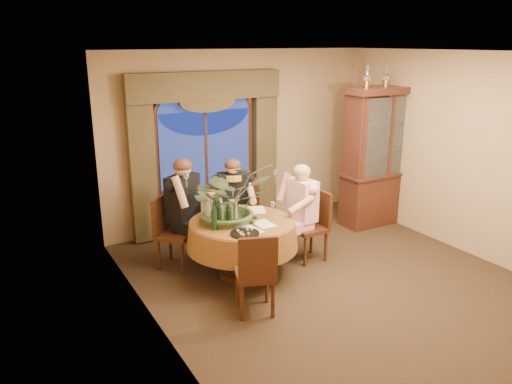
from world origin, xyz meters
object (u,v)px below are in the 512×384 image
wine_bottle_3 (214,217)px  person_pink (302,212)px  chair_right (309,227)px  oil_lamp_left (367,76)px  oil_lamp_center (386,75)px  chair_back (175,233)px  olive_bowl (251,220)px  chair_back_right (245,214)px  wine_bottle_0 (216,207)px  person_back (183,211)px  wine_bottle_2 (219,214)px  person_scarf (233,204)px  centerpiece_plant (229,171)px  dining_table (242,248)px  wine_bottle_4 (220,210)px  oil_lamp_right (405,75)px  wine_bottle_5 (208,211)px  wine_bottle_1 (229,212)px  stoneware_vase (232,210)px  china_cabinet (380,157)px  chair_front_left (255,272)px

wine_bottle_3 → person_pink: bearing=7.3°
chair_right → wine_bottle_3: (-1.46, -0.10, 0.44)m
oil_lamp_left → oil_lamp_center: same height
chair_right → chair_back: size_ratio=1.00×
chair_back → olive_bowl: bearing=89.6°
chair_back_right → person_pink: size_ratio=0.71×
chair_back_right → wine_bottle_0: bearing=71.3°
person_back → wine_bottle_2: person_back is taller
chair_back_right → olive_bowl: bearing=95.9°
chair_back → person_scarf: bearing=147.2°
person_pink → centerpiece_plant: (-1.07, 0.04, 0.71)m
dining_table → chair_back_right: (0.52, 0.89, 0.10)m
wine_bottle_4 → centerpiece_plant: bearing=11.2°
dining_table → oil_lamp_right: bearing=11.6°
olive_bowl → person_back: bearing=123.2°
oil_lamp_left → chair_right: oil_lamp_left is taller
oil_lamp_right → wine_bottle_2: 3.98m
wine_bottle_3 → wine_bottle_5: bearing=84.6°
person_back → wine_bottle_1: 0.88m
person_pink → olive_bowl: size_ratio=8.11×
person_back → olive_bowl: person_back is taller
dining_table → stoneware_vase: bearing=136.5°
wine_bottle_4 → wine_bottle_5: 0.16m
oil_lamp_right → chair_right: bearing=-163.3°
dining_table → person_back: bearing=122.3°
oil_lamp_center → olive_bowl: (-2.82, -0.76, -1.63)m
oil_lamp_right → person_back: (-3.77, 0.10, -1.68)m
china_cabinet → wine_bottle_3: china_cabinet is taller
chair_front_left → wine_bottle_2: 0.92m
olive_bowl → person_pink: bearing=10.3°
chair_back_right → wine_bottle_2: wine_bottle_2 is taller
oil_lamp_right → dining_table: bearing=-168.4°
wine_bottle_1 → wine_bottle_2: (-0.13, -0.01, 0.00)m
olive_bowl → wine_bottle_2: wine_bottle_2 is taller
chair_front_left → wine_bottle_4: 1.04m
olive_bowl → wine_bottle_1: bearing=170.2°
centerpiece_plant → dining_table: bearing=-42.7°
person_scarf → olive_bowl: 0.98m
person_back → wine_bottle_0: bearing=80.7°
oil_lamp_center → centerpiece_plant: oil_lamp_center is taller
person_pink → olive_bowl: 0.90m
wine_bottle_3 → oil_lamp_center: bearing=13.2°
person_pink → stoneware_vase: bearing=84.9°
oil_lamp_center → person_back: size_ratio=0.23×
chair_right → wine_bottle_2: 1.43m
wine_bottle_4 → wine_bottle_2: bearing=-119.9°
oil_lamp_center → person_scarf: oil_lamp_center is taller
china_cabinet → stoneware_vase: china_cabinet is taller
chair_back → person_pink: (1.60, -0.61, 0.20)m
chair_back_right → chair_front_left: bearing=95.1°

